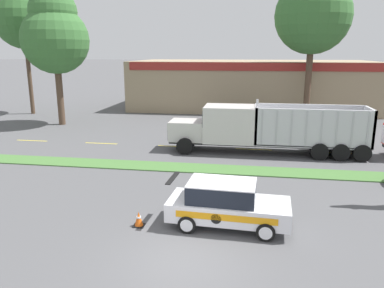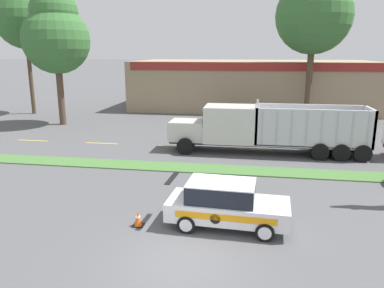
# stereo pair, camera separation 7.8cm
# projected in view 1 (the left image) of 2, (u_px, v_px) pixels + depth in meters

# --- Properties ---
(ground_plane) EXTENTS (600.00, 600.00, 0.00)m
(ground_plane) POSITION_uv_depth(u_px,v_px,m) (185.00, 260.00, 11.81)
(ground_plane) COLOR #515154
(grass_verge) EXTENTS (120.00, 1.68, 0.06)m
(grass_verge) POSITION_uv_depth(u_px,v_px,m) (215.00, 169.00, 20.83)
(grass_verge) COLOR #477538
(grass_verge) RESTS_ON ground_plane
(centre_line_2) EXTENTS (2.40, 0.14, 0.01)m
(centre_line_2) POSITION_uv_depth(u_px,v_px,m) (32.00, 141.00, 27.62)
(centre_line_2) COLOR yellow
(centre_line_2) RESTS_ON ground_plane
(centre_line_3) EXTENTS (2.40, 0.14, 0.01)m
(centre_line_3) POSITION_uv_depth(u_px,v_px,m) (101.00, 143.00, 26.80)
(centre_line_3) COLOR yellow
(centre_line_3) RESTS_ON ground_plane
(centre_line_4) EXTENTS (2.40, 0.14, 0.01)m
(centre_line_4) POSITION_uv_depth(u_px,v_px,m) (175.00, 146.00, 25.97)
(centre_line_4) COLOR yellow
(centre_line_4) RESTS_ON ground_plane
(centre_line_5) EXTENTS (2.40, 0.14, 0.01)m
(centre_line_5) POSITION_uv_depth(u_px,v_px,m) (254.00, 149.00, 25.15)
(centre_line_5) COLOR yellow
(centre_line_5) RESTS_ON ground_plane
(centre_line_6) EXTENTS (2.40, 0.14, 0.01)m
(centre_line_6) POSITION_uv_depth(u_px,v_px,m) (338.00, 153.00, 24.32)
(centre_line_6) COLOR yellow
(centre_line_6) RESTS_ON ground_plane
(dump_truck_lead) EXTENTS (12.54, 2.70, 3.57)m
(dump_truck_lead) POSITION_uv_depth(u_px,v_px,m) (249.00, 129.00, 24.13)
(dump_truck_lead) COLOR black
(dump_truck_lead) RESTS_ON ground_plane
(rally_car) EXTENTS (4.59, 2.19, 1.76)m
(rally_car) POSITION_uv_depth(u_px,v_px,m) (226.00, 204.00, 13.93)
(rally_car) COLOR white
(rally_car) RESTS_ON ground_plane
(traffic_cone) EXTENTS (0.42, 0.42, 0.57)m
(traffic_cone) POSITION_uv_depth(u_px,v_px,m) (139.00, 219.00, 14.04)
(traffic_cone) COLOR black
(traffic_cone) RESTS_ON ground_plane
(store_building_backdrop) EXTENTS (26.47, 12.10, 5.39)m
(store_building_backdrop) POSITION_uv_depth(u_px,v_px,m) (251.00, 84.00, 43.44)
(store_building_backdrop) COLOR #9E896B
(store_building_backdrop) RESTS_ON ground_plane
(tree_behind_left) EXTENTS (5.74, 5.74, 11.66)m
(tree_behind_left) POSITION_uv_depth(u_px,v_px,m) (55.00, 33.00, 31.91)
(tree_behind_left) COLOR brown
(tree_behind_left) RESTS_ON ground_plane
(tree_behind_centre) EXTENTS (5.89, 5.89, 13.98)m
(tree_behind_centre) POSITION_uv_depth(u_px,v_px,m) (23.00, 13.00, 37.26)
(tree_behind_centre) COLOR brown
(tree_behind_centre) RESTS_ON ground_plane
(tree_behind_far_right) EXTENTS (6.89, 6.89, 14.73)m
(tree_behind_far_right) POSITION_uv_depth(u_px,v_px,m) (313.00, 8.00, 33.79)
(tree_behind_far_right) COLOR brown
(tree_behind_far_right) RESTS_ON ground_plane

